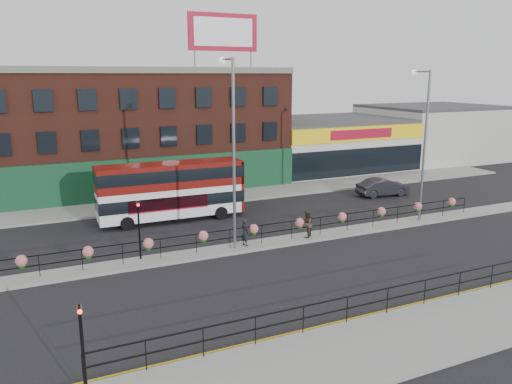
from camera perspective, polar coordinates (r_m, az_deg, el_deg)
name	(u,v)px	position (r m, az deg, el deg)	size (l,w,h in m)	color
ground	(277,243)	(29.88, 2.40, -5.88)	(120.00, 120.00, 0.00)	black
south_pavement	(419,335)	(20.79, 18.09, -15.31)	(60.00, 4.00, 0.15)	gray
north_pavement	(210,198)	(40.48, -5.29, -0.68)	(60.00, 4.00, 0.15)	gray
median	(277,242)	(29.86, 2.40, -5.74)	(60.00, 1.60, 0.15)	gray
yellow_line_inner	(380,312)	(22.34, 14.02, -13.13)	(60.00, 0.10, 0.01)	gold
yellow_line_outer	(383,314)	(22.22, 14.32, -13.31)	(60.00, 0.10, 0.01)	gold
brick_building	(137,128)	(46.20, -13.47, 7.10)	(25.00, 12.21, 10.30)	brown
supermarket	(327,143)	(53.96, 8.07, 5.52)	(15.00, 12.25, 5.30)	silver
warehouse_east	(432,132)	(63.11, 19.49, 6.46)	(14.50, 12.00, 6.30)	#B5B6B0
billboard	(223,32)	(43.10, -3.77, 17.74)	(6.00, 0.29, 4.40)	maroon
median_railing	(277,226)	(29.56, 2.42, -3.96)	(30.04, 0.56, 1.23)	black
south_railing	(347,304)	(20.54, 10.39, -12.43)	(20.04, 0.05, 1.12)	black
double_decker_bus	(171,185)	(34.39, -9.64, 0.75)	(9.93, 2.63, 3.99)	white
car	(383,187)	(42.56, 14.32, 0.55)	(4.54, 1.92, 1.46)	#24232B
pedestrian_a	(245,232)	(28.82, -1.26, -4.61)	(0.54, 0.67, 1.59)	black
pedestrian_b	(307,224)	(30.37, 5.83, -3.66)	(1.03, 1.02, 1.67)	#3F3026
lamp_column_west	(232,138)	(27.49, -2.78, 6.23)	(0.38, 1.86, 10.60)	slate
lamp_column_east	(423,133)	(34.89, 18.53, 6.44)	(0.36, 1.75, 9.97)	slate
traffic_light_south	(81,332)	(15.94, -19.34, -14.88)	(0.15, 0.28, 3.65)	black
traffic_light_median	(138,217)	(27.01, -13.28, -2.83)	(0.15, 0.28, 3.65)	black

